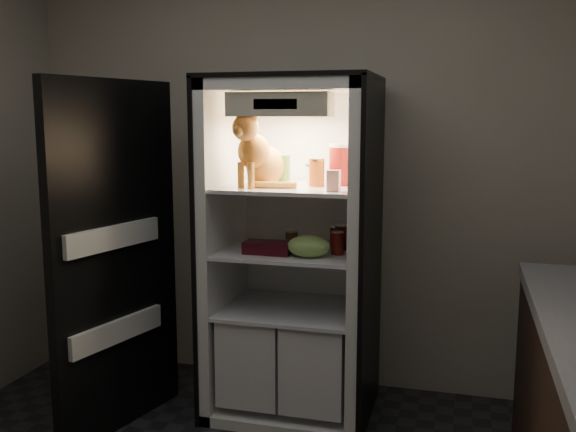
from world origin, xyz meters
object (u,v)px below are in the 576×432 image
(salsa_jar, at_px, (317,172))
(grape_bag, at_px, (309,246))
(soda_can_c, at_px, (337,243))
(condiment_jar, at_px, (292,238))
(refrigerator, at_px, (294,273))
(soda_can_a, at_px, (335,237))
(berry_box_right, at_px, (279,248))
(berry_box_left, at_px, (257,247))
(cream_carton, at_px, (334,181))
(soda_can_b, at_px, (341,237))
(pepper_jar, at_px, (341,165))
(parmesan_shaker, at_px, (284,170))
(mayo_tub, at_px, (313,174))
(tabby_cat, at_px, (260,157))

(salsa_jar, xyz_separation_m, grape_bag, (-0.00, -0.17, -0.37))
(soda_can_c, bearing_deg, condiment_jar, 155.77)
(refrigerator, xyz_separation_m, soda_can_a, (0.22, 0.08, 0.20))
(berry_box_right, bearing_deg, salsa_jar, 41.23)
(salsa_jar, relative_size, berry_box_left, 1.16)
(cream_carton, distance_m, berry_box_left, 0.57)
(soda_can_a, bearing_deg, soda_can_b, -56.66)
(refrigerator, distance_m, pepper_jar, 0.66)
(parmesan_shaker, xyz_separation_m, mayo_tub, (0.14, 0.11, -0.03))
(condiment_jar, bearing_deg, parmesan_shaker, -111.66)
(parmesan_shaker, relative_size, salsa_jar, 1.12)
(parmesan_shaker, bearing_deg, salsa_jar, 2.03)
(tabby_cat, distance_m, salsa_jar, 0.31)
(condiment_jar, bearing_deg, soda_can_a, 18.25)
(soda_can_b, distance_m, condiment_jar, 0.28)
(soda_can_b, bearing_deg, mayo_tub, 166.71)
(refrigerator, distance_m, cream_carton, 0.67)
(tabby_cat, bearing_deg, grape_bag, 2.50)
(mayo_tub, height_order, condiment_jar, mayo_tub)
(parmesan_shaker, height_order, pepper_jar, pepper_jar)
(condiment_jar, distance_m, berry_box_left, 0.25)
(tabby_cat, bearing_deg, parmesan_shaker, 53.59)
(cream_carton, bearing_deg, mayo_tub, 120.39)
(tabby_cat, distance_m, pepper_jar, 0.45)
(mayo_tub, relative_size, berry_box_right, 0.85)
(soda_can_c, relative_size, grape_bag, 0.54)
(parmesan_shaker, height_order, soda_can_b, parmesan_shaker)
(condiment_jar, height_order, berry_box_left, condiment_jar)
(mayo_tub, relative_size, soda_can_c, 0.93)
(parmesan_shaker, relative_size, soda_can_c, 1.36)
(condiment_jar, xyz_separation_m, grape_bag, (0.15, -0.23, 0.01))
(parmesan_shaker, distance_m, condiment_jar, 0.39)
(cream_carton, distance_m, soda_can_c, 0.37)
(tabby_cat, distance_m, mayo_tub, 0.32)
(cream_carton, xyz_separation_m, soda_can_a, (-0.05, 0.33, -0.35))
(grape_bag, bearing_deg, parmesan_shaker, 137.08)
(cream_carton, xyz_separation_m, soda_can_c, (-0.00, 0.13, -0.34))
(mayo_tub, distance_m, cream_carton, 0.35)
(pepper_jar, relative_size, cream_carton, 2.09)
(berry_box_right, bearing_deg, tabby_cat, 152.27)
(condiment_jar, bearing_deg, berry_box_left, -124.07)
(refrigerator, height_order, condiment_jar, refrigerator)
(mayo_tub, distance_m, soda_can_a, 0.37)
(condiment_jar, bearing_deg, pepper_jar, 8.53)
(soda_can_b, distance_m, berry_box_right, 0.36)
(salsa_jar, distance_m, condiment_jar, 0.41)
(soda_can_c, xyz_separation_m, berry_box_left, (-0.42, -0.08, -0.03))
(mayo_tub, relative_size, berry_box_left, 0.88)
(refrigerator, bearing_deg, soda_can_c, -25.08)
(soda_can_c, bearing_deg, cream_carton, -88.31)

